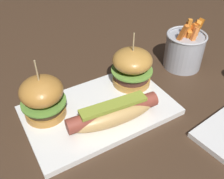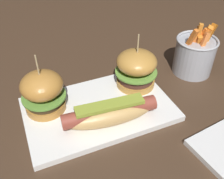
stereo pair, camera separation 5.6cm
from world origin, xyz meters
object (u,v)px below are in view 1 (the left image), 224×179
at_px(platter_main, 100,110).
at_px(slider_right, 132,67).
at_px(fries_bucket, 184,49).
at_px(slider_left, 43,97).
at_px(hot_dog, 113,113).

height_order(platter_main, slider_right, slider_right).
distance_m(platter_main, fries_bucket, 0.30).
height_order(platter_main, slider_left, slider_left).
relative_size(hot_dog, slider_left, 1.46).
xyz_separation_m(slider_right, fries_bucket, (0.18, 0.01, -0.01)).
bearing_deg(slider_right, fries_bucket, 2.75).
height_order(slider_left, fries_bucket, slider_left).
bearing_deg(hot_dog, slider_left, 140.62).
relative_size(slider_right, fries_bucket, 0.97).
xyz_separation_m(hot_dog, slider_left, (-0.11, 0.09, 0.02)).
relative_size(platter_main, hot_dog, 1.63).
bearing_deg(slider_left, fries_bucket, 1.18).
xyz_separation_m(platter_main, slider_right, (0.11, 0.04, 0.05)).
relative_size(hot_dog, fries_bucket, 1.42).
bearing_deg(slider_left, platter_main, -21.59).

